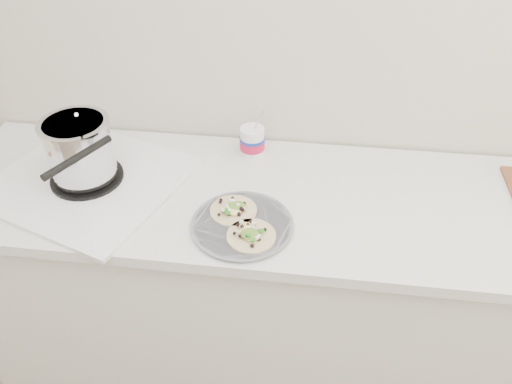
# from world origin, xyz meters

# --- Properties ---
(counter) EXTENTS (2.44, 0.66, 0.90)m
(counter) POSITION_xyz_m (0.00, 1.43, 0.45)
(counter) COLOR silver
(counter) RESTS_ON ground
(stove) EXTENTS (0.74, 0.72, 0.28)m
(stove) POSITION_xyz_m (-0.74, 1.40, 0.99)
(stove) COLOR silver
(stove) RESTS_ON counter
(taco_plate) EXTENTS (0.31, 0.31, 0.04)m
(taco_plate) POSITION_xyz_m (-0.18, 1.25, 0.92)
(taco_plate) COLOR slate
(taco_plate) RESTS_ON counter
(tub) EXTENTS (0.09, 0.09, 0.21)m
(tub) POSITION_xyz_m (-0.20, 1.64, 0.97)
(tub) COLOR white
(tub) RESTS_ON counter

